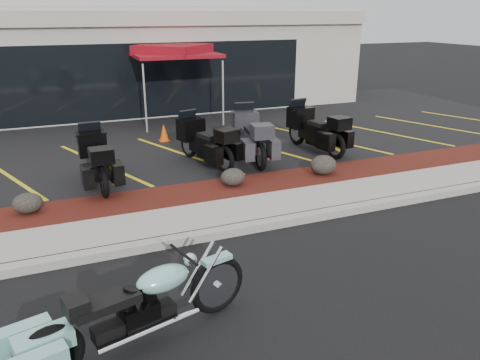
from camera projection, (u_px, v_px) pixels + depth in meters
name	position (u px, v px, depth m)	size (l,w,h in m)	color
ground	(276.00, 252.00, 7.88)	(90.00, 90.00, 0.00)	black
curb	(255.00, 226.00, 8.64)	(24.00, 0.25, 0.15)	gray
sidewalk	(240.00, 212.00, 9.25)	(24.00, 1.20, 0.15)	gray
mulch_bed	(220.00, 192.00, 10.29)	(24.00, 1.20, 0.16)	#3C0E0D
upper_lot	(163.00, 135.00, 15.00)	(26.00, 9.60, 0.15)	black
dealership_building	(126.00, 57.00, 19.81)	(18.00, 8.16, 4.00)	#ADA79D
boulder_left	(28.00, 203.00, 8.96)	(0.56, 0.46, 0.39)	black
boulder_mid	(233.00, 177.00, 10.38)	(0.55, 0.46, 0.39)	black
boulder_right	(323.00, 165.00, 11.10)	(0.65, 0.54, 0.46)	black
hero_cruiser	(217.00, 277.00, 6.13)	(3.04, 0.77, 1.07)	#80C7BD
touring_black_front	(92.00, 148.00, 10.95)	(2.21, 0.85, 1.29)	black
touring_black_mid	(188.00, 134.00, 12.26)	(2.21, 0.84, 1.28)	black
touring_grey	(244.00, 127.00, 12.80)	(2.37, 0.91, 1.38)	#313036
touring_black_rear	(297.00, 122.00, 13.47)	(2.31, 0.88, 1.35)	black
traffic_cone	(164.00, 132.00, 14.00)	(0.29, 0.29, 0.51)	#D04906
popup_canopy	(173.00, 52.00, 15.92)	(3.21, 3.21, 2.62)	silver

